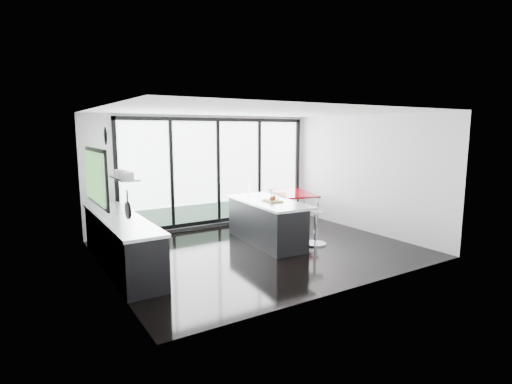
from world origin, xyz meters
TOP-DOWN VIEW (x-y plane):
  - floor at (0.00, 0.00)m, footprint 6.00×5.00m
  - ceiling at (0.00, 0.00)m, footprint 6.00×5.00m
  - wall_back at (0.27, 2.47)m, footprint 6.00×0.09m
  - wall_front at (0.00, -2.50)m, footprint 6.00×0.00m
  - wall_left at (-2.97, 0.27)m, footprint 0.26×5.00m
  - wall_right at (3.00, 0.00)m, footprint 0.00×5.00m
  - counter_cabinets at (-2.67, 0.40)m, footprint 0.69×3.24m
  - island at (0.39, 0.36)m, footprint 1.11×2.33m
  - bar_stool_near at (1.20, -0.34)m, footprint 0.54×0.54m
  - bar_stool_far at (0.98, 0.63)m, footprint 0.61×0.61m
  - red_table at (2.04, 1.54)m, footprint 1.24×1.69m

SIDE VIEW (x-z plane):
  - floor at x=0.00m, z-range 0.00..0.00m
  - bar_stool_near at x=1.20m, z-range 0.00..0.76m
  - bar_stool_far at x=0.98m, z-range 0.00..0.77m
  - red_table at x=2.04m, z-range 0.00..0.81m
  - counter_cabinets at x=-2.67m, z-range -0.22..1.14m
  - island at x=0.39m, z-range -0.13..1.07m
  - wall_back at x=0.27m, z-range -0.13..2.67m
  - wall_front at x=0.00m, z-range 0.00..2.80m
  - wall_right at x=3.00m, z-range 0.00..2.80m
  - wall_left at x=-2.97m, z-range 0.16..2.96m
  - ceiling at x=0.00m, z-range 2.80..2.80m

